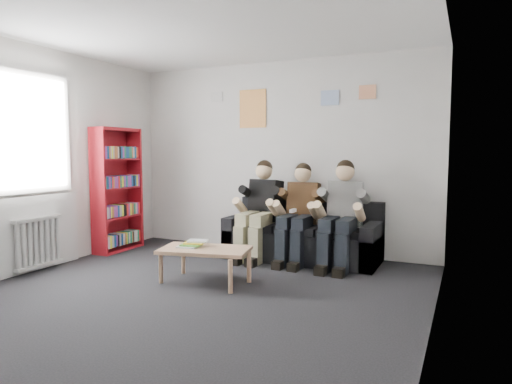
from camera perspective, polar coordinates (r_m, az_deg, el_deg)
room_shell at (r=4.34m, az=-9.81°, el=3.96°), size 5.00×5.00×5.00m
sofa at (r=6.13m, az=5.89°, el=-5.78°), size 2.00×0.82×0.77m
bookshelf at (r=6.85m, az=-16.91°, el=0.29°), size 0.26×0.79×1.77m
coffee_table at (r=5.03m, az=-6.40°, el=-7.50°), size 0.95×0.53×0.38m
game_cases at (r=5.10m, az=-7.91°, el=-6.43°), size 0.28×0.26×0.07m
person_left at (r=6.10m, az=0.37°, el=-2.34°), size 0.42×0.90×1.31m
person_middle at (r=5.89m, az=5.31°, el=-2.74°), size 0.41×0.87×1.28m
person_right at (r=5.72m, az=10.57°, el=-2.87°), size 0.43×0.91×1.33m
radiator at (r=6.07m, az=-25.53°, el=-5.67°), size 0.10×0.64×0.60m
window at (r=6.04m, az=-26.22°, el=0.76°), size 0.05×1.30×2.36m
poster_large at (r=6.73m, az=-0.41°, el=10.37°), size 0.42×0.01×0.55m
poster_blue at (r=6.34m, az=9.22°, el=11.55°), size 0.25×0.01×0.20m
poster_pink at (r=6.22m, az=13.75°, el=12.05°), size 0.22×0.01×0.18m
poster_sign at (r=7.03m, az=-4.93°, el=11.77°), size 0.20×0.01×0.14m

